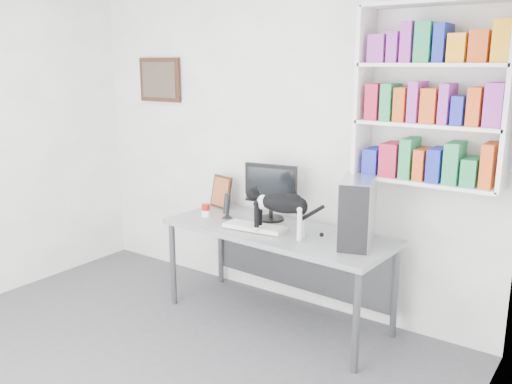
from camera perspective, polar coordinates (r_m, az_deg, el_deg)
room at (r=3.27m, az=-18.06°, el=0.17°), size 4.01×4.01×2.70m
bookshelf at (r=3.92m, az=18.02°, el=9.69°), size 1.03×0.28×1.24m
wall_art at (r=5.47m, az=-10.09°, el=11.55°), size 0.52×0.04×0.42m
desk at (r=4.44m, az=2.19°, el=-8.71°), size 1.90×0.81×0.78m
monitor at (r=4.49m, az=1.59°, el=0.03°), size 0.49×0.29×0.49m
keyboard at (r=4.29m, az=-0.12°, el=-3.71°), size 0.51×0.25×0.04m
pc_tower at (r=3.97m, az=10.64°, el=-1.99°), size 0.36×0.53×0.49m
speaker at (r=4.58m, az=-3.08°, el=-1.42°), size 0.10×0.10×0.22m
leaning_print at (r=4.92m, az=-3.68°, el=0.09°), size 0.26×0.15×0.30m
soup_can at (r=4.66m, az=-5.31°, el=-1.93°), size 0.09×0.09×0.11m
cat at (r=4.08m, az=2.66°, el=-2.34°), size 0.59×0.25×0.35m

